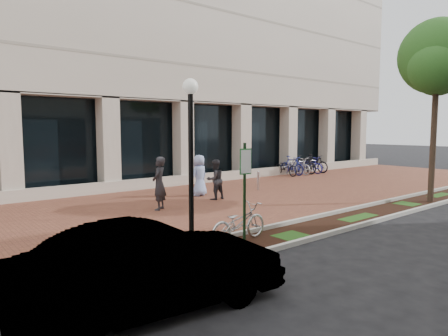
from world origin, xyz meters
TOP-DOWN VIEW (x-y plane):
  - ground at (0.00, 0.00)m, footprint 120.00×120.00m
  - brick_plaza at (0.00, 0.00)m, footprint 40.00×9.00m
  - planting_strip at (0.00, -5.25)m, footprint 40.00×1.50m
  - curb_plaza_side at (0.00, -4.50)m, footprint 40.00×0.12m
  - curb_street_side at (0.00, -6.00)m, footprint 40.00×0.12m
  - near_office_building at (0.00, 10.47)m, footprint 40.00×12.12m
  - parking_sign at (-2.91, -5.17)m, footprint 0.34×0.07m
  - lamppost at (-4.08, -4.60)m, footprint 0.36×0.36m
  - street_tree at (6.53, -5.47)m, footprint 3.37×2.80m
  - locked_bicycle at (-2.86, -4.90)m, footprint 1.87×0.77m
  - pedestrian_left at (-2.39, -0.19)m, footprint 0.80×0.78m
  - pedestrian_mid at (0.38, 0.20)m, footprint 0.79×0.62m
  - pedestrian_right at (0.41, 1.31)m, footprint 0.96×0.74m
  - bollard at (3.43, 0.88)m, footprint 0.12×0.12m
  - bike_rack_cluster at (10.08, 3.96)m, footprint 3.62×2.07m
  - sedan_near_curb at (-6.40, -6.90)m, footprint 4.29×1.88m

SIDE VIEW (x-z plane):
  - ground at x=0.00m, z-range 0.00..0.00m
  - brick_plaza at x=0.00m, z-range 0.00..0.01m
  - planting_strip at x=0.00m, z-range 0.00..0.01m
  - curb_plaza_side at x=0.00m, z-range 0.00..0.12m
  - curb_street_side at x=0.00m, z-range 0.00..0.12m
  - bollard at x=3.43m, z-range 0.01..0.90m
  - locked_bicycle at x=-2.86m, z-range 0.00..0.96m
  - bike_rack_cluster at x=10.08m, z-range -0.03..1.14m
  - sedan_near_curb at x=-6.40m, z-range 0.00..1.37m
  - pedestrian_mid at x=0.38m, z-range 0.00..1.61m
  - pedestrian_right at x=0.41m, z-range 0.00..1.73m
  - pedestrian_left at x=-2.39m, z-range 0.00..1.86m
  - parking_sign at x=-2.91m, z-range 0.33..2.82m
  - lamppost at x=-4.08m, z-range 0.26..4.22m
  - street_tree at x=6.53m, z-range 1.86..8.78m
  - near_office_building at x=0.00m, z-range 2.05..18.05m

